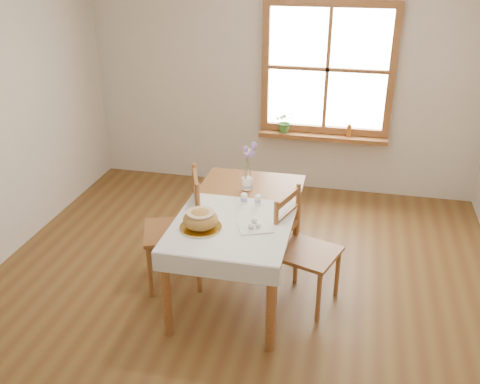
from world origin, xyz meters
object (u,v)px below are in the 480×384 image
object	(u,v)px
dining_table	(240,218)
chair_left	(172,230)
chair_right	(308,251)
flower_vase	(247,184)
bread_plate	(201,227)

from	to	relation	value
dining_table	chair_left	world-z (taller)	chair_left
chair_left	chair_right	size ratio (longest dim) A/B	1.07
dining_table	flower_vase	world-z (taller)	flower_vase
flower_vase	chair_right	bearing A→B (deg)	-37.66
bread_plate	flower_vase	distance (m)	0.80
dining_table	flower_vase	size ratio (longest dim) A/B	15.15
chair_left	flower_vase	xyz separation A→B (m)	(0.56, 0.42, 0.29)
flower_vase	chair_left	bearing A→B (deg)	-143.02
dining_table	chair_left	bearing A→B (deg)	-174.94
chair_left	chair_right	distance (m)	1.16
dining_table	flower_vase	bearing A→B (deg)	92.91
flower_vase	bread_plate	bearing A→B (deg)	-104.05
dining_table	chair_right	distance (m)	0.62
bread_plate	flower_vase	xyz separation A→B (m)	(0.19, 0.77, 0.03)
dining_table	bread_plate	distance (m)	0.47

